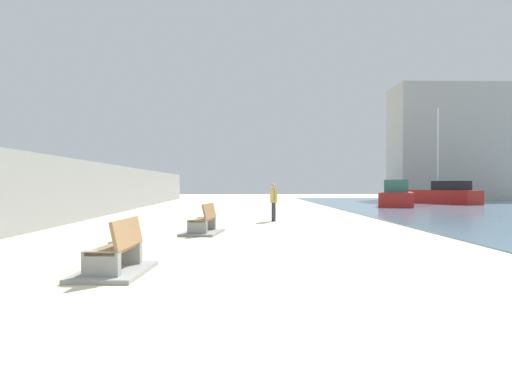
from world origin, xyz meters
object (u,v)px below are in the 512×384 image
Objects in this scene: boat_far_right at (396,196)px; person_walking at (274,199)px; bench_near at (116,261)px; bench_far at (203,227)px; boat_far_left at (443,195)px.

person_walking is at bearing -123.54° from boat_far_right.
bench_near and bench_far have the same top height.
person_walking is at bearing 64.92° from bench_far.
bench_far is at bearing -121.35° from boat_far_right.
person_walking is 0.21× the size of boat_far_left.
boat_far_left reaches higher than bench_far.
boat_far_left is at bearing 40.81° from boat_far_right.
bench_near is 13.52m from person_walking.
person_walking is at bearing -127.85° from boat_far_left.
boat_far_left is 6.72m from boat_far_right.
boat_far_right is (-5.08, -4.39, -0.03)m from boat_far_left.
bench_far is 1.37× the size of person_walking.
person_walking is 0.24× the size of boat_far_right.
boat_far_right reaches higher than person_walking.
boat_far_right is (9.72, 14.66, -0.20)m from person_walking.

